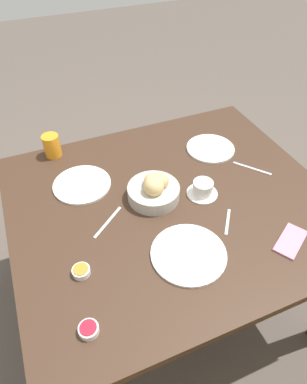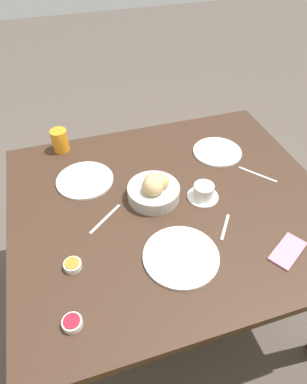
# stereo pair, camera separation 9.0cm
# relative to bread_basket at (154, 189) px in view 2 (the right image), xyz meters

# --- Properties ---
(ground_plane) EXTENTS (10.00, 10.00, 0.00)m
(ground_plane) POSITION_rel_bread_basket_xyz_m (-0.06, 0.04, -0.75)
(ground_plane) COLOR #564C44
(dining_table) EXTENTS (1.24, 1.08, 0.70)m
(dining_table) POSITION_rel_bread_basket_xyz_m (-0.06, 0.04, -0.13)
(dining_table) COLOR #3D281C
(dining_table) RESTS_ON ground_plane
(bread_basket) EXTENTS (0.21, 0.21, 0.12)m
(bread_basket) POSITION_rel_bread_basket_xyz_m (0.00, 0.00, 0.00)
(bread_basket) COLOR #B2ADA3
(bread_basket) RESTS_ON dining_table
(plate_near_left) EXTENTS (0.22, 0.22, 0.01)m
(plate_near_left) POSITION_rel_bread_basket_xyz_m (-0.37, -0.19, -0.04)
(plate_near_left) COLOR white
(plate_near_left) RESTS_ON dining_table
(plate_near_right) EXTENTS (0.24, 0.24, 0.01)m
(plate_near_right) POSITION_rel_bread_basket_xyz_m (0.25, -0.18, -0.04)
(plate_near_right) COLOR white
(plate_near_right) RESTS_ON dining_table
(plate_far_center) EXTENTS (0.26, 0.26, 0.01)m
(plate_far_center) POSITION_rel_bread_basket_xyz_m (-0.00, 0.30, -0.04)
(plate_far_center) COLOR white
(plate_far_center) RESTS_ON dining_table
(juice_glass) EXTENTS (0.07, 0.07, 0.10)m
(juice_glass) POSITION_rel_bread_basket_xyz_m (0.31, -0.43, 0.01)
(juice_glass) COLOR orange
(juice_glass) RESTS_ON dining_table
(coffee_cup) EXTENTS (0.12, 0.12, 0.06)m
(coffee_cup) POSITION_rel_bread_basket_xyz_m (-0.19, 0.06, -0.02)
(coffee_cup) COLOR white
(coffee_cup) RESTS_ON dining_table
(jam_bowl_berry) EXTENTS (0.06, 0.06, 0.03)m
(jam_bowl_berry) POSITION_rel_bread_basket_xyz_m (0.38, 0.43, -0.03)
(jam_bowl_berry) COLOR white
(jam_bowl_berry) RESTS_ON dining_table
(jam_bowl_honey) EXTENTS (0.06, 0.06, 0.03)m
(jam_bowl_honey) POSITION_rel_bread_basket_xyz_m (0.35, 0.23, -0.03)
(jam_bowl_honey) COLOR white
(jam_bowl_honey) RESTS_ON dining_table
(fork_silver) EXTENTS (0.14, 0.12, 0.00)m
(fork_silver) POSITION_rel_bread_basket_xyz_m (0.21, 0.06, -0.04)
(fork_silver) COLOR #B7B7BC
(fork_silver) RESTS_ON dining_table
(knife_silver) EXTENTS (0.11, 0.14, 0.00)m
(knife_silver) POSITION_rel_bread_basket_xyz_m (-0.47, -0.00, -0.04)
(knife_silver) COLOR #B7B7BC
(knife_silver) RESTS_ON dining_table
(spoon_coffee) EXTENTS (0.09, 0.11, 0.00)m
(spoon_coffee) POSITION_rel_bread_basket_xyz_m (-0.20, 0.23, -0.04)
(spoon_coffee) COLOR #B7B7BC
(spoon_coffee) RESTS_ON dining_table
(cell_phone) EXTENTS (0.17, 0.14, 0.01)m
(cell_phone) POSITION_rel_bread_basket_xyz_m (-0.36, 0.39, -0.04)
(cell_phone) COLOR pink
(cell_phone) RESTS_ON dining_table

